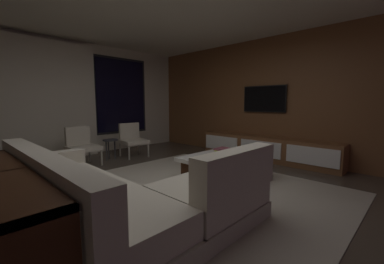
{
  "coord_description": "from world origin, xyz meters",
  "views": [
    {
      "loc": [
        -2.13,
        -2.39,
        1.26
      ],
      "look_at": [
        0.8,
        0.43,
        0.77
      ],
      "focal_mm": 22.61,
      "sensor_mm": 36.0,
      "label": 1
    }
  ],
  "objects_px": {
    "accent_chair_by_curtain": "(81,144)",
    "side_stool": "(110,143)",
    "coffee_table": "(223,167)",
    "media_console": "(267,149)",
    "sectional_couch": "(118,199)",
    "mounted_tv": "(264,99)",
    "console_table_behind_couch": "(1,212)",
    "book_stack_on_coffee_table": "(223,151)",
    "accent_chair_near_window": "(132,138)"
  },
  "relations": [
    {
      "from": "accent_chair_by_curtain",
      "to": "side_stool",
      "type": "xyz_separation_m",
      "value": [
        0.61,
        -0.01,
        -0.06
      ]
    },
    {
      "from": "coffee_table",
      "to": "media_console",
      "type": "bearing_deg",
      "value": 2.91
    },
    {
      "from": "sectional_couch",
      "to": "mounted_tv",
      "type": "height_order",
      "value": "mounted_tv"
    },
    {
      "from": "console_table_behind_couch",
      "to": "sectional_couch",
      "type": "bearing_deg",
      "value": -8.11
    },
    {
      "from": "coffee_table",
      "to": "accent_chair_by_curtain",
      "type": "relative_size",
      "value": 1.49
    },
    {
      "from": "accent_chair_by_curtain",
      "to": "console_table_behind_couch",
      "type": "distance_m",
      "value": 3.15
    },
    {
      "from": "coffee_table",
      "to": "mounted_tv",
      "type": "relative_size",
      "value": 1.14
    },
    {
      "from": "book_stack_on_coffee_table",
      "to": "console_table_behind_couch",
      "type": "height_order",
      "value": "console_table_behind_couch"
    },
    {
      "from": "coffee_table",
      "to": "media_console",
      "type": "xyz_separation_m",
      "value": [
        1.71,
        0.09,
        0.06
      ]
    },
    {
      "from": "side_stool",
      "to": "console_table_behind_couch",
      "type": "distance_m",
      "value": 3.5
    },
    {
      "from": "sectional_couch",
      "to": "accent_chair_by_curtain",
      "type": "height_order",
      "value": "sectional_couch"
    },
    {
      "from": "side_stool",
      "to": "coffee_table",
      "type": "bearing_deg",
      "value": -75.66
    },
    {
      "from": "sectional_couch",
      "to": "console_table_behind_couch",
      "type": "bearing_deg",
      "value": 171.89
    },
    {
      "from": "sectional_couch",
      "to": "media_console",
      "type": "relative_size",
      "value": 0.81
    },
    {
      "from": "mounted_tv",
      "to": "console_table_behind_couch",
      "type": "relative_size",
      "value": 0.48
    },
    {
      "from": "side_stool",
      "to": "console_table_behind_couch",
      "type": "height_order",
      "value": "console_table_behind_couch"
    },
    {
      "from": "coffee_table",
      "to": "console_table_behind_couch",
      "type": "height_order",
      "value": "console_table_behind_couch"
    },
    {
      "from": "media_console",
      "to": "mounted_tv",
      "type": "distance_m",
      "value": 1.13
    },
    {
      "from": "coffee_table",
      "to": "accent_chair_by_curtain",
      "type": "height_order",
      "value": "accent_chair_by_curtain"
    },
    {
      "from": "accent_chair_by_curtain",
      "to": "mounted_tv",
      "type": "bearing_deg",
      "value": -36.28
    },
    {
      "from": "book_stack_on_coffee_table",
      "to": "accent_chair_near_window",
      "type": "xyz_separation_m",
      "value": [
        -0.28,
        2.45,
        0.02
      ]
    },
    {
      "from": "sectional_couch",
      "to": "accent_chair_by_curtain",
      "type": "distance_m",
      "value": 2.9
    },
    {
      "from": "sectional_couch",
      "to": "side_stool",
      "type": "distance_m",
      "value": 3.11
    },
    {
      "from": "sectional_couch",
      "to": "accent_chair_near_window",
      "type": "bearing_deg",
      "value": 55.42
    },
    {
      "from": "sectional_couch",
      "to": "accent_chair_near_window",
      "type": "relative_size",
      "value": 3.21
    },
    {
      "from": "sectional_couch",
      "to": "accent_chair_near_window",
      "type": "distance_m",
      "value": 3.4
    },
    {
      "from": "sectional_couch",
      "to": "mounted_tv",
      "type": "xyz_separation_m",
      "value": [
        3.92,
        0.48,
        1.06
      ]
    },
    {
      "from": "accent_chair_by_curtain",
      "to": "side_stool",
      "type": "distance_m",
      "value": 0.62
    },
    {
      "from": "book_stack_on_coffee_table",
      "to": "console_table_behind_couch",
      "type": "bearing_deg",
      "value": -176.03
    },
    {
      "from": "media_console",
      "to": "mounted_tv",
      "type": "relative_size",
      "value": 3.05
    },
    {
      "from": "side_stool",
      "to": "console_table_behind_couch",
      "type": "relative_size",
      "value": 0.22
    },
    {
      "from": "media_console",
      "to": "console_table_behind_couch",
      "type": "xyz_separation_m",
      "value": [
        -4.65,
        -0.15,
        0.17
      ]
    },
    {
      "from": "accent_chair_by_curtain",
      "to": "side_stool",
      "type": "height_order",
      "value": "accent_chair_by_curtain"
    },
    {
      "from": "accent_chair_by_curtain",
      "to": "media_console",
      "type": "height_order",
      "value": "accent_chair_by_curtain"
    },
    {
      "from": "coffee_table",
      "to": "side_stool",
      "type": "height_order",
      "value": "side_stool"
    },
    {
      "from": "accent_chair_by_curtain",
      "to": "coffee_table",
      "type": "bearing_deg",
      "value": -63.92
    },
    {
      "from": "book_stack_on_coffee_table",
      "to": "side_stool",
      "type": "xyz_separation_m",
      "value": [
        -0.84,
        2.44,
        -0.04
      ]
    },
    {
      "from": "accent_chair_near_window",
      "to": "console_table_behind_couch",
      "type": "bearing_deg",
      "value": -136.82
    },
    {
      "from": "book_stack_on_coffee_table",
      "to": "mounted_tv",
      "type": "distance_m",
      "value": 1.95
    },
    {
      "from": "accent_chair_by_curtain",
      "to": "side_stool",
      "type": "relative_size",
      "value": 1.7
    },
    {
      "from": "accent_chair_by_curtain",
      "to": "sectional_couch",
      "type": "bearing_deg",
      "value": -105.0
    },
    {
      "from": "book_stack_on_coffee_table",
      "to": "side_stool",
      "type": "distance_m",
      "value": 2.59
    },
    {
      "from": "coffee_table",
      "to": "mounted_tv",
      "type": "bearing_deg",
      "value": 8.57
    },
    {
      "from": "accent_chair_by_curtain",
      "to": "console_table_behind_couch",
      "type": "relative_size",
      "value": 0.37
    },
    {
      "from": "book_stack_on_coffee_table",
      "to": "coffee_table",
      "type": "bearing_deg",
      "value": -139.95
    },
    {
      "from": "book_stack_on_coffee_table",
      "to": "console_table_behind_couch",
      "type": "xyz_separation_m",
      "value": [
        -3.12,
        -0.22,
        0.0
      ]
    },
    {
      "from": "accent_chair_by_curtain",
      "to": "mounted_tv",
      "type": "height_order",
      "value": "mounted_tv"
    },
    {
      "from": "coffee_table",
      "to": "accent_chair_near_window",
      "type": "distance_m",
      "value": 2.61
    },
    {
      "from": "coffee_table",
      "to": "console_table_behind_couch",
      "type": "bearing_deg",
      "value": -178.75
    },
    {
      "from": "sectional_couch",
      "to": "book_stack_on_coffee_table",
      "type": "xyz_separation_m",
      "value": [
        2.21,
        0.35,
        0.13
      ]
    }
  ]
}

